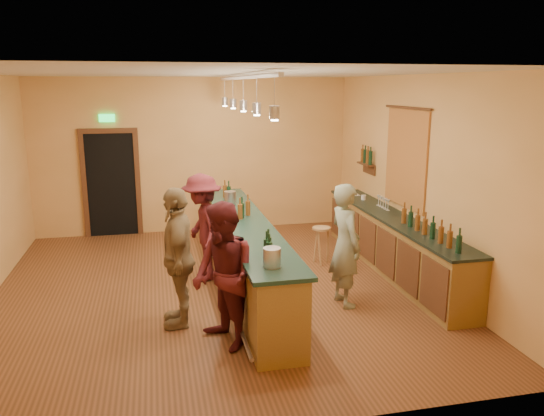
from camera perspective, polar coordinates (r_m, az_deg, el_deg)
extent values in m
plane|color=#593219|center=(8.22, -6.05, -8.66)|extent=(7.00, 7.00, 0.00)
cube|color=silver|center=(7.64, -6.64, 14.24)|extent=(6.50, 7.00, 0.02)
cube|color=tan|center=(11.22, -8.34, 5.60)|extent=(6.50, 0.02, 3.20)
cube|color=tan|center=(4.42, -1.25, -5.88)|extent=(6.50, 0.02, 3.20)
cube|color=tan|center=(8.73, 15.40, 3.16)|extent=(0.02, 7.00, 3.20)
cube|color=black|center=(11.29, -16.87, 2.39)|extent=(0.95, 0.06, 2.10)
cube|color=#492615|center=(11.32, -19.53, 2.23)|extent=(0.10, 0.08, 2.10)
cube|color=#492615|center=(11.24, -14.21, 2.51)|extent=(0.10, 0.08, 2.10)
cube|color=#492615|center=(11.13, -17.26, 7.94)|extent=(1.15, 0.08, 0.10)
cube|color=#19E54C|center=(11.10, -17.35, 9.22)|extent=(0.30, 0.04, 0.15)
cube|color=#A42520|center=(9.04, 14.20, 5.15)|extent=(0.03, 1.40, 1.60)
cube|color=#492615|center=(10.40, 10.08, 4.67)|extent=(0.16, 0.55, 0.03)
cube|color=#492615|center=(10.44, 10.41, 4.14)|extent=(0.03, 0.55, 0.18)
cube|color=brown|center=(9.04, 12.80, -3.86)|extent=(0.55, 4.50, 0.90)
cube|color=black|center=(8.92, 12.95, -0.97)|extent=(0.60, 4.55, 0.04)
cylinder|color=silver|center=(10.06, 9.82, 1.14)|extent=(0.09, 0.09, 0.09)
cube|color=silver|center=(10.51, 8.63, 1.47)|extent=(0.22, 0.30, 0.01)
cube|color=brown|center=(8.11, -2.90, -5.15)|extent=(0.60, 5.00, 1.00)
cube|color=#17332B|center=(7.96, -2.94, -1.56)|extent=(0.70, 5.10, 0.05)
cylinder|color=silver|center=(8.18, -5.38, -7.64)|extent=(0.05, 5.00, 0.05)
cylinder|color=silver|center=(5.93, 0.00, -5.33)|extent=(0.20, 0.20, 0.22)
cylinder|color=silver|center=(9.08, -4.54, 1.12)|extent=(0.20, 0.20, 0.22)
cube|color=silver|center=(7.70, -3.13, 13.85)|extent=(0.06, 4.60, 0.05)
cylinder|color=silver|center=(5.74, 0.28, 12.24)|extent=(0.01, 0.01, 0.35)
cylinder|color=#A5A5AD|center=(5.75, 0.27, 10.24)|extent=(0.11, 0.11, 0.14)
cylinder|color=#FFEABF|center=(5.75, 0.27, 9.45)|extent=(0.08, 0.08, 0.02)
cylinder|color=silver|center=(6.72, -1.66, 12.36)|extent=(0.01, 0.01, 0.35)
cylinder|color=#A5A5AD|center=(6.72, -1.65, 10.65)|extent=(0.11, 0.11, 0.14)
cylinder|color=#FFEABF|center=(6.73, -1.65, 9.97)|extent=(0.08, 0.08, 0.02)
cylinder|color=silver|center=(7.70, -3.11, 12.43)|extent=(0.01, 0.01, 0.35)
cylinder|color=#A5A5AD|center=(7.71, -3.09, 10.95)|extent=(0.11, 0.11, 0.14)
cylinder|color=#FFEABF|center=(7.71, -3.08, 10.35)|extent=(0.08, 0.08, 0.02)
cylinder|color=silver|center=(8.69, -4.23, 12.49)|extent=(0.01, 0.01, 0.35)
cylinder|color=#A5A5AD|center=(8.69, -4.21, 11.17)|extent=(0.11, 0.11, 0.14)
cylinder|color=#FFEABF|center=(8.70, -4.20, 10.64)|extent=(0.08, 0.08, 0.02)
cylinder|color=silver|center=(9.68, -5.12, 12.53)|extent=(0.01, 0.01, 0.35)
cylinder|color=#A5A5AD|center=(9.68, -5.09, 11.35)|extent=(0.11, 0.11, 0.14)
cylinder|color=#FFEABF|center=(9.69, -5.08, 10.87)|extent=(0.08, 0.08, 0.02)
imported|color=gray|center=(7.44, 7.89, -3.97)|extent=(0.50, 0.69, 1.74)
imported|color=#59191E|center=(6.22, -5.22, -7.34)|extent=(0.92, 1.03, 1.74)
imported|color=#997A51|center=(6.85, -10.08, -5.22)|extent=(0.49, 1.08, 1.81)
imported|color=#59191E|center=(8.40, -7.50, -2.09)|extent=(0.77, 1.17, 1.70)
cylinder|color=#A77D4B|center=(9.15, 5.35, -2.19)|extent=(0.32, 0.32, 0.04)
cylinder|color=#A77D4B|center=(9.28, 6.01, -4.08)|extent=(0.04, 0.04, 0.61)
cylinder|color=#A77D4B|center=(9.32, 4.75, -3.98)|extent=(0.04, 0.04, 0.61)
cylinder|color=#A77D4B|center=(9.13, 5.14, -4.35)|extent=(0.04, 0.04, 0.61)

